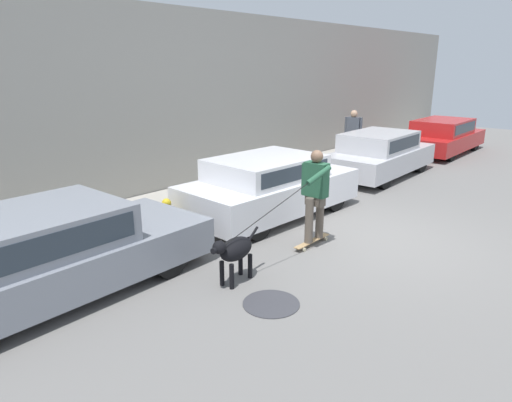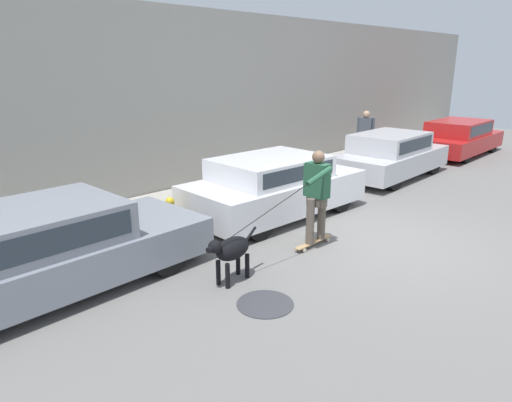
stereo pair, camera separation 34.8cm
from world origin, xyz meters
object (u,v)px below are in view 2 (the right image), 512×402
(skateboarder, at_px, (316,193))
(pedestrian_with_bag, at_px, (365,133))
(parked_car_0, at_px, (48,250))
(parked_car_2, at_px, (391,156))
(dog, at_px, (231,250))
(fire_hydrant, at_px, (170,214))
(parked_car_3, at_px, (459,138))
(parked_car_1, at_px, (274,187))

(skateboarder, xyz_separation_m, pedestrian_with_bag, (6.84, 3.31, 0.01))
(parked_car_0, xyz_separation_m, skateboarder, (4.02, -1.65, 0.37))
(parked_car_2, bearing_deg, pedestrian_with_bag, 51.28)
(parked_car_2, relative_size, dog, 3.85)
(parked_car_0, height_order, skateboarder, skateboarder)
(dog, height_order, fire_hydrant, dog)
(dog, relative_size, skateboarder, 0.38)
(parked_car_0, height_order, pedestrian_with_bag, pedestrian_with_bag)
(parked_car_0, height_order, fire_hydrant, parked_car_0)
(fire_hydrant, bearing_deg, parked_car_0, -163.86)
(parked_car_2, relative_size, fire_hydrant, 5.83)
(parked_car_0, relative_size, parked_car_3, 1.06)
(dog, distance_m, skateboarder, 2.07)
(skateboarder, bearing_deg, parked_car_2, -164.48)
(pedestrian_with_bag, bearing_deg, fire_hydrant, 167.18)
(parked_car_1, height_order, fire_hydrant, parked_car_1)
(parked_car_2, relative_size, skateboarder, 1.46)
(parked_car_0, bearing_deg, pedestrian_with_bag, 7.14)
(parked_car_3, relative_size, skateboarder, 1.53)
(parked_car_0, bearing_deg, parked_car_3, -1.51)
(parked_car_1, bearing_deg, dog, -146.85)
(skateboarder, bearing_deg, pedestrian_with_bag, -155.11)
(parked_car_0, xyz_separation_m, parked_car_1, (4.74, 0.00, 0.03))
(skateboarder, relative_size, fire_hydrant, 4.00)
(parked_car_1, bearing_deg, parked_car_2, 1.90)
(fire_hydrant, bearing_deg, parked_car_1, -19.30)
(parked_car_2, xyz_separation_m, parked_car_3, (4.83, 0.00, -0.03))
(parked_car_3, relative_size, dog, 4.05)
(parked_car_1, bearing_deg, pedestrian_with_bag, 17.01)
(dog, distance_m, fire_hydrant, 2.48)
(dog, xyz_separation_m, fire_hydrant, (0.60, 2.41, -0.14))
(parked_car_3, height_order, pedestrian_with_bag, pedestrian_with_bag)
(parked_car_0, relative_size, pedestrian_with_bag, 2.87)
(parked_car_3, bearing_deg, skateboarder, -172.43)
(parked_car_0, relative_size, skateboarder, 1.62)
(dog, distance_m, pedestrian_with_bag, 9.47)
(parked_car_1, height_order, skateboarder, skateboarder)
(skateboarder, relative_size, pedestrian_with_bag, 1.76)
(parked_car_3, xyz_separation_m, fire_hydrant, (-11.86, 0.75, -0.24))
(parked_car_1, bearing_deg, parked_car_0, -178.03)
(parked_car_1, height_order, pedestrian_with_bag, pedestrian_with_bag)
(parked_car_0, relative_size, fire_hydrant, 6.50)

